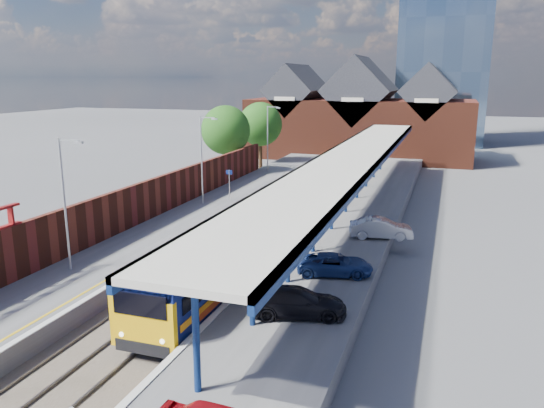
{
  "coord_description": "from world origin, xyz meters",
  "views": [
    {
      "loc": [
        12.22,
        -15.79,
        10.96
      ],
      "look_at": [
        1.04,
        17.22,
        2.6
      ],
      "focal_mm": 35.0,
      "sensor_mm": 36.0,
      "label": 1
    }
  ],
  "objects_px": {
    "lamp_post_b": "(66,196)",
    "parked_car_silver": "(381,228)",
    "lamp_post_d": "(269,134)",
    "platform_sign": "(229,179)",
    "train": "(330,173)",
    "parked_car_dark": "(297,302)",
    "parked_car_blue": "(335,264)",
    "lamp_post_c": "(203,154)"
  },
  "relations": [
    {
      "from": "lamp_post_b",
      "to": "parked_car_silver",
      "type": "distance_m",
      "value": 18.7
    },
    {
      "from": "lamp_post_b",
      "to": "lamp_post_d",
      "type": "distance_m",
      "value": 32.0
    },
    {
      "from": "platform_sign",
      "to": "train",
      "type": "bearing_deg",
      "value": 54.39
    },
    {
      "from": "lamp_post_d",
      "to": "parked_car_silver",
      "type": "height_order",
      "value": "lamp_post_d"
    },
    {
      "from": "lamp_post_d",
      "to": "parked_car_silver",
      "type": "bearing_deg",
      "value": -54.92
    },
    {
      "from": "lamp_post_d",
      "to": "parked_car_dark",
      "type": "distance_m",
      "value": 36.08
    },
    {
      "from": "parked_car_silver",
      "to": "parked_car_dark",
      "type": "xyz_separation_m",
      "value": [
        -1.93,
        -12.51,
        -0.03
      ]
    },
    {
      "from": "lamp_post_b",
      "to": "platform_sign",
      "type": "xyz_separation_m",
      "value": [
        1.36,
        18.0,
        -2.3
      ]
    },
    {
      "from": "lamp_post_b",
      "to": "parked_car_silver",
      "type": "relative_size",
      "value": 1.78
    },
    {
      "from": "train",
      "to": "parked_car_blue",
      "type": "height_order",
      "value": "train"
    },
    {
      "from": "parked_car_silver",
      "to": "parked_car_blue",
      "type": "distance_m",
      "value": 7.35
    },
    {
      "from": "lamp_post_b",
      "to": "lamp_post_d",
      "type": "relative_size",
      "value": 1.0
    },
    {
      "from": "lamp_post_c",
      "to": "platform_sign",
      "type": "xyz_separation_m",
      "value": [
        1.36,
        2.0,
        -2.3
      ]
    },
    {
      "from": "lamp_post_c",
      "to": "lamp_post_d",
      "type": "bearing_deg",
      "value": 90.0
    },
    {
      "from": "lamp_post_c",
      "to": "parked_car_silver",
      "type": "xyz_separation_m",
      "value": [
        14.78,
        -5.04,
        -3.34
      ]
    },
    {
      "from": "lamp_post_b",
      "to": "parked_car_blue",
      "type": "bearing_deg",
      "value": 15.7
    },
    {
      "from": "lamp_post_b",
      "to": "parked_car_blue",
      "type": "height_order",
      "value": "lamp_post_b"
    },
    {
      "from": "train",
      "to": "parked_car_blue",
      "type": "xyz_separation_m",
      "value": [
        5.49,
        -23.31,
        -0.58
      ]
    },
    {
      "from": "parked_car_silver",
      "to": "parked_car_blue",
      "type": "height_order",
      "value": "parked_car_silver"
    },
    {
      "from": "lamp_post_c",
      "to": "parked_car_dark",
      "type": "height_order",
      "value": "lamp_post_c"
    },
    {
      "from": "lamp_post_d",
      "to": "parked_car_blue",
      "type": "xyz_separation_m",
      "value": [
        13.35,
        -28.25,
        -3.45
      ]
    },
    {
      "from": "parked_car_silver",
      "to": "parked_car_blue",
      "type": "bearing_deg",
      "value": 156.97
    },
    {
      "from": "train",
      "to": "platform_sign",
      "type": "relative_size",
      "value": 26.36
    },
    {
      "from": "platform_sign",
      "to": "parked_car_dark",
      "type": "xyz_separation_m",
      "value": [
        11.48,
        -19.55,
        -1.07
      ]
    },
    {
      "from": "train",
      "to": "lamp_post_d",
      "type": "relative_size",
      "value": 9.41
    },
    {
      "from": "platform_sign",
      "to": "parked_car_dark",
      "type": "relative_size",
      "value": 0.59
    },
    {
      "from": "lamp_post_b",
      "to": "lamp_post_c",
      "type": "xyz_separation_m",
      "value": [
        0.0,
        16.0,
        0.0
      ]
    },
    {
      "from": "lamp_post_b",
      "to": "parked_car_silver",
      "type": "height_order",
      "value": "lamp_post_b"
    },
    {
      "from": "train",
      "to": "lamp_post_d",
      "type": "distance_m",
      "value": 9.71
    },
    {
      "from": "platform_sign",
      "to": "parked_car_blue",
      "type": "height_order",
      "value": "platform_sign"
    },
    {
      "from": "lamp_post_b",
      "to": "lamp_post_c",
      "type": "bearing_deg",
      "value": 90.0
    },
    {
      "from": "platform_sign",
      "to": "parked_car_silver",
      "type": "distance_m",
      "value": 15.19
    },
    {
      "from": "parked_car_silver",
      "to": "parked_car_blue",
      "type": "xyz_separation_m",
      "value": [
        -1.43,
        -7.2,
        -0.1
      ]
    },
    {
      "from": "parked_car_dark",
      "to": "lamp_post_b",
      "type": "bearing_deg",
      "value": 67.82
    },
    {
      "from": "parked_car_blue",
      "to": "lamp_post_c",
      "type": "bearing_deg",
      "value": 34.09
    },
    {
      "from": "lamp_post_c",
      "to": "parked_car_dark",
      "type": "distance_m",
      "value": 22.01
    },
    {
      "from": "lamp_post_b",
      "to": "parked_car_dark",
      "type": "xyz_separation_m",
      "value": [
        12.84,
        -1.55,
        -3.37
      ]
    },
    {
      "from": "parked_car_silver",
      "to": "lamp_post_b",
      "type": "bearing_deg",
      "value": 114.74
    },
    {
      "from": "parked_car_dark",
      "to": "parked_car_blue",
      "type": "height_order",
      "value": "parked_car_dark"
    },
    {
      "from": "lamp_post_b",
      "to": "lamp_post_c",
      "type": "height_order",
      "value": "same"
    },
    {
      "from": "platform_sign",
      "to": "parked_car_silver",
      "type": "relative_size",
      "value": 0.63
    },
    {
      "from": "lamp_post_d",
      "to": "parked_car_blue",
      "type": "bearing_deg",
      "value": -64.71
    }
  ]
}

